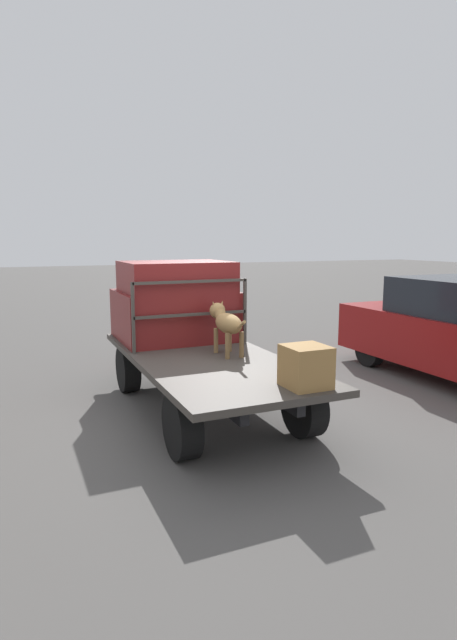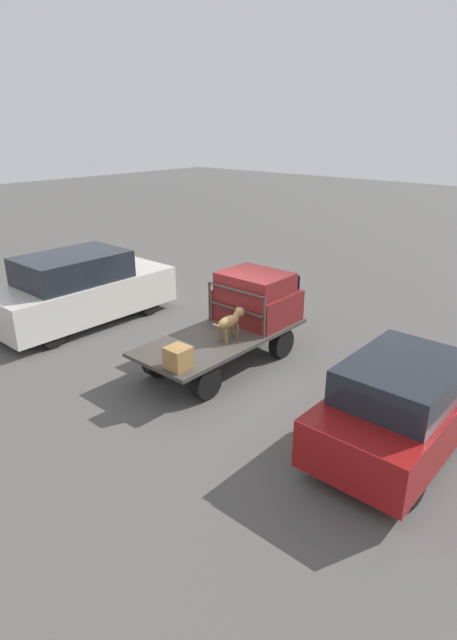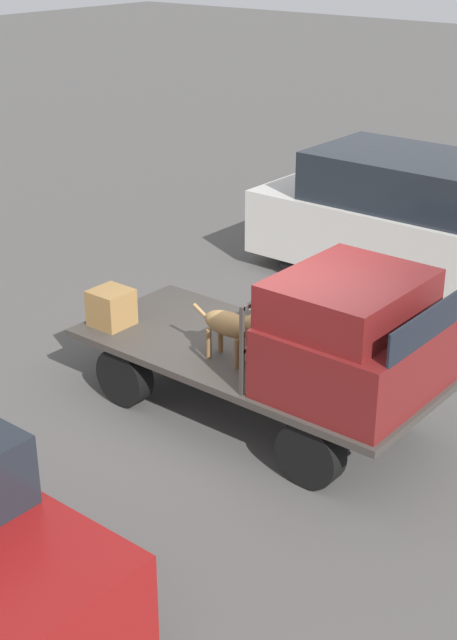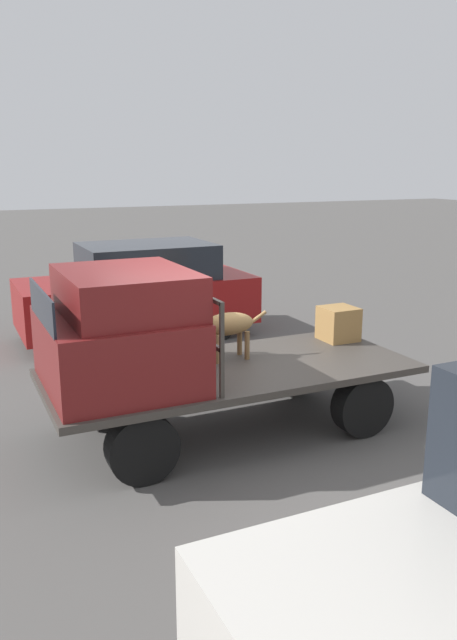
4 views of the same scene
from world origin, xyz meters
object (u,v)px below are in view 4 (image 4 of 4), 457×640
at_px(cargo_crate, 338,324).
at_px(parked_sedan, 139,291).
at_px(flatbed_truck, 231,384).
at_px(dog, 222,324).

bearing_deg(cargo_crate, parked_sedan, -68.99).
distance_m(flatbed_truck, cargo_crate, 1.86).
height_order(flatbed_truck, parked_sedan, parked_sedan).
xyz_separation_m(dog, parked_sedan, (-0.24, -4.04, -0.36)).
height_order(flatbed_truck, cargo_crate, cargo_crate).
bearing_deg(parked_sedan, cargo_crate, 114.97).
bearing_deg(flatbed_truck, dog, -94.23).
xyz_separation_m(flatbed_truck, dog, (-0.02, -0.30, 0.63)).
height_order(dog, parked_sedan, parked_sedan).
bearing_deg(flatbed_truck, parked_sedan, -93.46).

